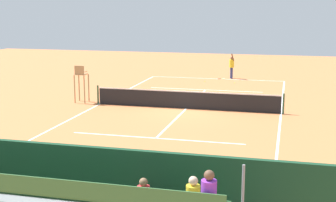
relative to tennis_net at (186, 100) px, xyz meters
name	(u,v)px	position (x,y,z in m)	size (l,w,h in m)	color
ground_plane	(186,109)	(0.00, 0.00, -0.50)	(60.00, 60.00, 0.00)	#D17542
court_line_markings	(186,108)	(0.00, -0.04, -0.50)	(10.10, 22.20, 0.01)	white
tennis_net	(186,100)	(0.00, 0.00, 0.00)	(10.30, 0.10, 1.07)	black
backdrop_wall	(73,182)	(0.00, 14.00, 0.50)	(18.00, 0.16, 2.00)	#194228
umpire_chair	(81,80)	(6.20, -0.21, 0.81)	(0.67, 0.67, 2.14)	#A88456
courtside_bench	(166,196)	(-2.31, 13.27, 0.06)	(1.80, 0.40, 0.93)	#234C2D
tennis_player	(232,65)	(-1.06, -11.45, 0.51)	(0.47, 0.55, 1.93)	navy
tennis_racket	(223,79)	(-0.45, -11.11, -0.49)	(0.57, 0.43, 0.03)	black
tennis_ball_near	(235,83)	(-1.57, -9.18, -0.47)	(0.07, 0.07, 0.07)	#CCDB33
tennis_ball_far	(205,81)	(0.62, -9.34, -0.47)	(0.07, 0.07, 0.07)	#CCDB33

